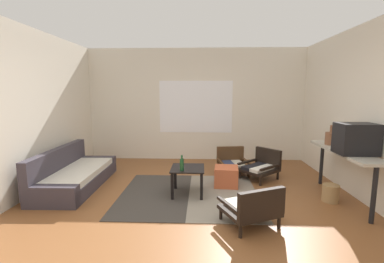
{
  "coord_description": "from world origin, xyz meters",
  "views": [
    {
      "loc": [
        0.17,
        -3.52,
        1.66
      ],
      "look_at": [
        -0.02,
        1.14,
        0.97
      ],
      "focal_mm": 25.0,
      "sensor_mm": 36.0,
      "label": 1
    }
  ],
  "objects_px": {
    "armchair_striped_foreground": "(253,207)",
    "glass_bottle": "(182,164)",
    "armchair_by_window": "(232,162)",
    "couch": "(74,175)",
    "wicker_basket": "(331,193)",
    "crt_television": "(356,139)",
    "coffee_table": "(188,173)",
    "ottoman_orange": "(226,177)",
    "clay_vase": "(333,138)",
    "armchair_corner": "(262,165)",
    "console_shelf": "(345,156)"
  },
  "relations": [
    {
      "from": "armchair_striped_foreground",
      "to": "glass_bottle",
      "type": "relative_size",
      "value": 3.3
    },
    {
      "from": "armchair_by_window",
      "to": "glass_bottle",
      "type": "distance_m",
      "value": 1.7
    },
    {
      "from": "couch",
      "to": "wicker_basket",
      "type": "height_order",
      "value": "couch"
    },
    {
      "from": "couch",
      "to": "crt_television",
      "type": "distance_m",
      "value": 4.55
    },
    {
      "from": "coffee_table",
      "to": "ottoman_orange",
      "type": "distance_m",
      "value": 0.81
    },
    {
      "from": "glass_bottle",
      "to": "wicker_basket",
      "type": "bearing_deg",
      "value": -1.0
    },
    {
      "from": "clay_vase",
      "to": "glass_bottle",
      "type": "bearing_deg",
      "value": -169.83
    },
    {
      "from": "crt_television",
      "to": "clay_vase",
      "type": "relative_size",
      "value": 1.56
    },
    {
      "from": "armchair_by_window",
      "to": "armchair_corner",
      "type": "distance_m",
      "value": 0.63
    },
    {
      "from": "couch",
      "to": "armchair_by_window",
      "type": "xyz_separation_m",
      "value": [
        2.89,
        0.93,
        0.02
      ]
    },
    {
      "from": "coffee_table",
      "to": "armchair_by_window",
      "type": "relative_size",
      "value": 0.84
    },
    {
      "from": "coffee_table",
      "to": "wicker_basket",
      "type": "xyz_separation_m",
      "value": [
        2.2,
        -0.2,
        -0.22
      ]
    },
    {
      "from": "console_shelf",
      "to": "armchair_striped_foreground",
      "type": "bearing_deg",
      "value": -149.82
    },
    {
      "from": "armchair_by_window",
      "to": "console_shelf",
      "type": "distance_m",
      "value": 2.11
    },
    {
      "from": "armchair_corner",
      "to": "console_shelf",
      "type": "height_order",
      "value": "console_shelf"
    },
    {
      "from": "coffee_table",
      "to": "ottoman_orange",
      "type": "xyz_separation_m",
      "value": [
        0.66,
        0.42,
        -0.18
      ]
    },
    {
      "from": "couch",
      "to": "console_shelf",
      "type": "height_order",
      "value": "console_shelf"
    },
    {
      "from": "couch",
      "to": "ottoman_orange",
      "type": "bearing_deg",
      "value": 2.8
    },
    {
      "from": "couch",
      "to": "glass_bottle",
      "type": "relative_size",
      "value": 7.95
    },
    {
      "from": "armchair_corner",
      "to": "wicker_basket",
      "type": "xyz_separation_m",
      "value": [
        0.82,
        -1.07,
        -0.13
      ]
    },
    {
      "from": "armchair_corner",
      "to": "glass_bottle",
      "type": "distance_m",
      "value": 1.81
    },
    {
      "from": "armchair_striped_foreground",
      "to": "armchair_corner",
      "type": "height_order",
      "value": "armchair_corner"
    },
    {
      "from": "couch",
      "to": "armchair_striped_foreground",
      "type": "xyz_separation_m",
      "value": [
        2.89,
        -1.32,
        0.05
      ]
    },
    {
      "from": "armchair_corner",
      "to": "wicker_basket",
      "type": "relative_size",
      "value": 3.18
    },
    {
      "from": "armchair_corner",
      "to": "wicker_basket",
      "type": "height_order",
      "value": "armchair_corner"
    },
    {
      "from": "wicker_basket",
      "to": "armchair_by_window",
      "type": "bearing_deg",
      "value": 133.4
    },
    {
      "from": "coffee_table",
      "to": "clay_vase",
      "type": "relative_size",
      "value": 1.68
    },
    {
      "from": "ottoman_orange",
      "to": "console_shelf",
      "type": "distance_m",
      "value": 1.9
    },
    {
      "from": "console_shelf",
      "to": "crt_television",
      "type": "height_order",
      "value": "crt_television"
    },
    {
      "from": "ottoman_orange",
      "to": "console_shelf",
      "type": "relative_size",
      "value": 0.25
    },
    {
      "from": "armchair_corner",
      "to": "crt_television",
      "type": "xyz_separation_m",
      "value": [
        1.02,
        -1.26,
        0.75
      ]
    },
    {
      "from": "console_shelf",
      "to": "glass_bottle",
      "type": "relative_size",
      "value": 6.6
    },
    {
      "from": "armchair_striped_foreground",
      "to": "console_shelf",
      "type": "relative_size",
      "value": 0.5
    },
    {
      "from": "armchair_corner",
      "to": "clay_vase",
      "type": "height_order",
      "value": "clay_vase"
    },
    {
      "from": "armchair_striped_foreground",
      "to": "wicker_basket",
      "type": "bearing_deg",
      "value": 31.75
    },
    {
      "from": "armchair_corner",
      "to": "clay_vase",
      "type": "distance_m",
      "value": 1.34
    },
    {
      "from": "armchair_striped_foreground",
      "to": "glass_bottle",
      "type": "height_order",
      "value": "glass_bottle"
    },
    {
      "from": "couch",
      "to": "console_shelf",
      "type": "relative_size",
      "value": 1.21
    },
    {
      "from": "clay_vase",
      "to": "armchair_striped_foreground",
      "type": "bearing_deg",
      "value": -139.52
    },
    {
      "from": "armchair_striped_foreground",
      "to": "ottoman_orange",
      "type": "height_order",
      "value": "armchair_striped_foreground"
    },
    {
      "from": "armchair_by_window",
      "to": "armchair_striped_foreground",
      "type": "height_order",
      "value": "armchair_striped_foreground"
    },
    {
      "from": "couch",
      "to": "coffee_table",
      "type": "distance_m",
      "value": 2.06
    },
    {
      "from": "console_shelf",
      "to": "glass_bottle",
      "type": "xyz_separation_m",
      "value": [
        -2.48,
        -0.03,
        -0.15
      ]
    },
    {
      "from": "crt_television",
      "to": "glass_bottle",
      "type": "height_order",
      "value": "crt_television"
    },
    {
      "from": "coffee_table",
      "to": "armchair_corner",
      "type": "relative_size",
      "value": 0.65
    },
    {
      "from": "armchair_striped_foreground",
      "to": "armchair_corner",
      "type": "relative_size",
      "value": 0.96
    },
    {
      "from": "armchair_striped_foreground",
      "to": "crt_television",
      "type": "bearing_deg",
      "value": 22.6
    },
    {
      "from": "ottoman_orange",
      "to": "glass_bottle",
      "type": "relative_size",
      "value": 1.67
    },
    {
      "from": "console_shelf",
      "to": "crt_television",
      "type": "distance_m",
      "value": 0.4
    },
    {
      "from": "coffee_table",
      "to": "console_shelf",
      "type": "relative_size",
      "value": 0.34
    }
  ]
}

